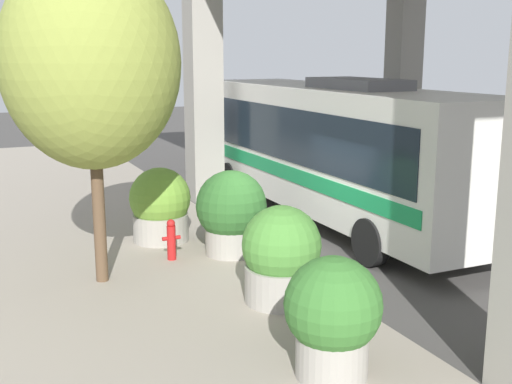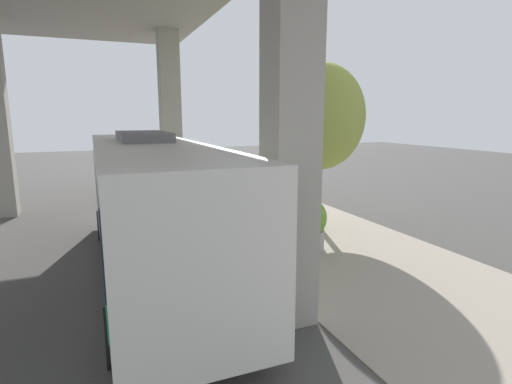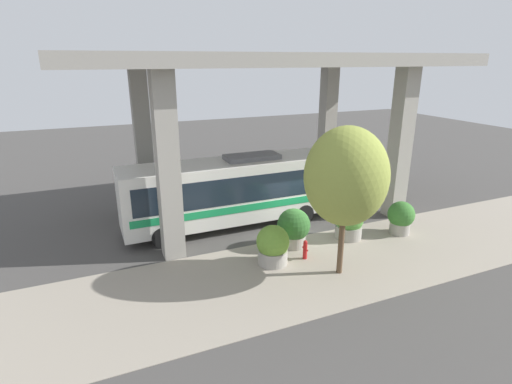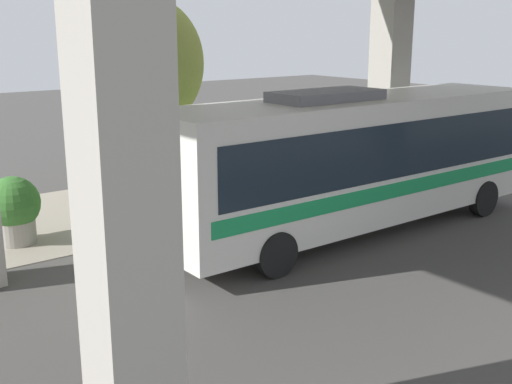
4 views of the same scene
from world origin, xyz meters
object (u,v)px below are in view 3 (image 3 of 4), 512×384
Objects in this scene: planter_back at (349,222)px; planter_extra at (273,246)px; bus at (232,189)px; planter_middle at (294,228)px; street_tree_near at (346,177)px; fire_hydrant at (305,250)px; planter_front at (401,217)px.

planter_extra reaches higher than planter_back.
bus is 4.02m from planter_middle.
planter_middle is 4.31m from street_tree_near.
planter_middle is 0.31× the size of street_tree_near.
fire_hydrant is 0.15× the size of street_tree_near.
fire_hydrant is at bearing 109.29° from planter_back.
planter_extra is at bearing 82.27° from fire_hydrant.
planter_front is at bearing -102.32° from planter_back.
fire_hydrant is 0.48× the size of planter_middle.
planter_middle reaches higher than planter_back.
planter_front is 5.61m from planter_middle.
planter_back is at bearing -41.38° from street_tree_near.
planter_middle is at bearing 11.06° from street_tree_near.
planter_front is at bearing -120.70° from bus.
planter_middle is 2.90m from planter_back.
bus is 4.73m from planter_extra.
fire_hydrant is at bearing 174.44° from planter_middle.
street_tree_near is (-2.89, -0.57, 3.15)m from planter_middle.
street_tree_near is at bearing 112.47° from planter_front.
planter_back reaches higher than fire_hydrant.
planter_extra is at bearing 100.85° from planter_back.
bus is 7.08m from street_tree_near.
bus reaches higher than planter_extra.
fire_hydrant is (-4.79, -1.58, -1.54)m from bus.
planter_back is at bearing -129.02° from bus.
planter_extra is (-0.28, 7.13, -0.04)m from planter_front.
street_tree_near reaches higher than fire_hydrant.
bus is 1.84× the size of street_tree_near.
planter_middle is at bearing 81.48° from planter_front.
planter_front is 7.14m from planter_extra.
planter_middle is 1.07× the size of planter_back.
planter_front is at bearing -67.53° from street_tree_near.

